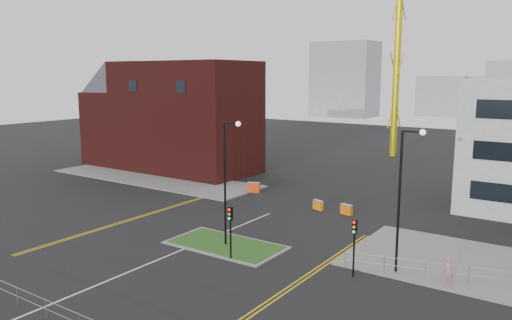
# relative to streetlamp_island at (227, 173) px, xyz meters

# --- Properties ---
(ground) EXTENTS (200.00, 200.00, 0.00)m
(ground) POSITION_rel_streetlamp_island_xyz_m (-2.22, -8.00, -5.41)
(ground) COLOR black
(ground) RESTS_ON ground
(pavement_left) EXTENTS (28.00, 8.00, 0.12)m
(pavement_left) POSITION_rel_streetlamp_island_xyz_m (-22.22, 14.00, -5.35)
(pavement_left) COLOR slate
(pavement_left) RESTS_ON ground
(island_kerb) EXTENTS (8.60, 4.60, 0.08)m
(island_kerb) POSITION_rel_streetlamp_island_xyz_m (-0.22, 0.00, -5.37)
(island_kerb) COLOR slate
(island_kerb) RESTS_ON ground
(grass_island) EXTENTS (8.00, 4.00, 0.12)m
(grass_island) POSITION_rel_streetlamp_island_xyz_m (-0.22, 0.00, -5.35)
(grass_island) COLOR #244517
(grass_island) RESTS_ON ground
(brick_building) EXTENTS (24.20, 10.07, 14.24)m
(brick_building) POSITION_rel_streetlamp_island_xyz_m (-25.19, 20.00, 1.44)
(brick_building) COLOR #4A1412
(brick_building) RESTS_ON ground
(streetlamp_island) EXTENTS (1.46, 0.36, 9.18)m
(streetlamp_island) POSITION_rel_streetlamp_island_xyz_m (0.00, 0.00, 0.00)
(streetlamp_island) COLOR black
(streetlamp_island) RESTS_ON ground
(streetlamp_right_near) EXTENTS (1.46, 0.36, 9.18)m
(streetlamp_right_near) POSITION_rel_streetlamp_island_xyz_m (12.00, 2.00, 0.00)
(streetlamp_right_near) COLOR black
(streetlamp_right_near) RESTS_ON ground
(traffic_light_island) EXTENTS (0.28, 0.33, 3.65)m
(traffic_light_island) POSITION_rel_streetlamp_island_xyz_m (1.78, -2.02, -2.85)
(traffic_light_island) COLOR black
(traffic_light_island) RESTS_ON ground
(traffic_light_right) EXTENTS (0.28, 0.33, 3.65)m
(traffic_light_right) POSITION_rel_streetlamp_island_xyz_m (9.78, -0.02, -2.85)
(traffic_light_right) COLOR black
(traffic_light_right) RESTS_ON ground
(railing_front) EXTENTS (24.05, 0.05, 1.10)m
(railing_front) POSITION_rel_streetlamp_island_xyz_m (-2.22, -14.00, -4.63)
(railing_front) COLOR gray
(railing_front) RESTS_ON ground
(railing_left) EXTENTS (6.05, 0.05, 1.10)m
(railing_left) POSITION_rel_streetlamp_island_xyz_m (-13.22, 10.00, -4.67)
(railing_left) COLOR gray
(railing_left) RESTS_ON ground
(centre_line) EXTENTS (0.15, 30.00, 0.01)m
(centre_line) POSITION_rel_streetlamp_island_xyz_m (-2.22, -6.00, -5.41)
(centre_line) COLOR silver
(centre_line) RESTS_ON ground
(yellow_left_a) EXTENTS (0.12, 24.00, 0.01)m
(yellow_left_a) POSITION_rel_streetlamp_island_xyz_m (-11.22, 2.00, -5.41)
(yellow_left_a) COLOR gold
(yellow_left_a) RESTS_ON ground
(yellow_left_b) EXTENTS (0.12, 24.00, 0.01)m
(yellow_left_b) POSITION_rel_streetlamp_island_xyz_m (-10.92, 2.00, -5.41)
(yellow_left_b) COLOR gold
(yellow_left_b) RESTS_ON ground
(yellow_right_a) EXTENTS (0.12, 20.00, 0.01)m
(yellow_right_a) POSITION_rel_streetlamp_island_xyz_m (7.28, -2.00, -5.41)
(yellow_right_a) COLOR gold
(yellow_right_a) RESTS_ON ground
(yellow_right_b) EXTENTS (0.12, 20.00, 0.01)m
(yellow_right_b) POSITION_rel_streetlamp_island_xyz_m (7.58, -2.00, -5.41)
(yellow_right_b) COLOR gold
(yellow_right_b) RESTS_ON ground
(skyline_a) EXTENTS (18.00, 12.00, 22.00)m
(skyline_a) POSITION_rel_streetlamp_island_xyz_m (-42.22, 112.00, 5.59)
(skyline_a) COLOR gray
(skyline_a) RESTS_ON ground
(skyline_d) EXTENTS (30.00, 12.00, 12.00)m
(skyline_d) POSITION_rel_streetlamp_island_xyz_m (-10.22, 132.00, 0.59)
(skyline_d) COLOR gray
(skyline_d) RESTS_ON ground
(pedestrian) EXTENTS (0.73, 0.59, 1.73)m
(pedestrian) POSITION_rel_streetlamp_island_xyz_m (14.95, 1.89, -4.55)
(pedestrian) COLOR #BF7B93
(pedestrian) RESTS_ON ground
(barrier_left) EXTENTS (1.36, 0.85, 1.09)m
(barrier_left) POSITION_rel_streetlamp_island_xyz_m (-8.07, 14.91, -4.82)
(barrier_left) COLOR #F8450D
(barrier_left) RESTS_ON ground
(barrier_mid) EXTENTS (1.11, 0.70, 0.89)m
(barrier_mid) POSITION_rel_streetlamp_island_xyz_m (0.78, 12.62, -4.93)
(barrier_mid) COLOR orange
(barrier_mid) RESTS_ON ground
(barrier_right) EXTENTS (1.17, 0.61, 0.94)m
(barrier_right) POSITION_rel_streetlamp_island_xyz_m (3.63, 12.60, -4.90)
(barrier_right) COLOR orange
(barrier_right) RESTS_ON ground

